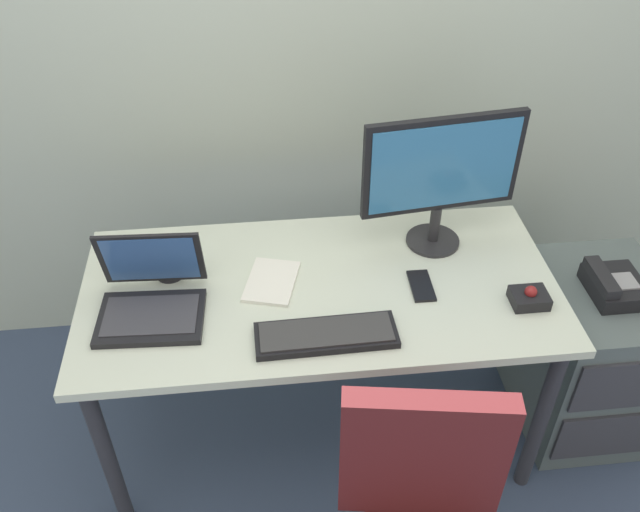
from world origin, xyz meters
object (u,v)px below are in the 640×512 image
object	(u,v)px
cell_phone	(421,286)
coffee_mug	(169,262)
monitor_main	(442,173)
trackball_mouse	(529,297)
desk_phone	(614,285)
paper_notepad	(272,282)
keyboard	(326,335)
laptop	(151,296)
file_cabinet	(587,354)

from	to	relation	value
cell_phone	coffee_mug	bearing A→B (deg)	170.37
monitor_main	trackball_mouse	size ratio (longest dim) A/B	4.69
desk_phone	paper_notepad	world-z (taller)	paper_notepad
keyboard	laptop	size ratio (longest dim) A/B	1.28
file_cabinet	keyboard	size ratio (longest dim) A/B	1.53
file_cabinet	coffee_mug	size ratio (longest dim) A/B	6.20
desk_phone	cell_phone	distance (m)	0.65
keyboard	monitor_main	bearing A→B (deg)	44.68
laptop	file_cabinet	bearing A→B (deg)	1.25
desk_phone	laptop	size ratio (longest dim) A/B	0.62
paper_notepad	coffee_mug	bearing A→B (deg)	166.62
trackball_mouse	paper_notepad	xyz separation A→B (m)	(-0.77, 0.18, -0.02)
desk_phone	laptop	bearing A→B (deg)	-179.38
trackball_mouse	keyboard	bearing A→B (deg)	-172.70
desk_phone	monitor_main	distance (m)	0.69
laptop	desk_phone	bearing A→B (deg)	0.62
cell_phone	keyboard	bearing A→B (deg)	-148.94
laptop	paper_notepad	bearing A→B (deg)	12.54
monitor_main	paper_notepad	distance (m)	0.64
desk_phone	trackball_mouse	world-z (taller)	trackball_mouse
file_cabinet	trackball_mouse	size ratio (longest dim) A/B	5.73
desk_phone	paper_notepad	bearing A→B (deg)	176.71
file_cabinet	coffee_mug	world-z (taller)	coffee_mug
cell_phone	trackball_mouse	bearing A→B (deg)	-18.24
file_cabinet	desk_phone	world-z (taller)	desk_phone
monitor_main	cell_phone	world-z (taller)	monitor_main
file_cabinet	cell_phone	size ratio (longest dim) A/B	4.44
keyboard	cell_phone	size ratio (longest dim) A/B	2.91
keyboard	cell_phone	bearing A→B (deg)	30.23
laptop	cell_phone	xyz separation A→B (m)	(0.83, 0.01, -0.05)
laptop	trackball_mouse	xyz separation A→B (m)	(1.13, -0.10, -0.03)
paper_notepad	cell_phone	size ratio (longest dim) A/B	1.46
desk_phone	paper_notepad	size ratio (longest dim) A/B	0.96
keyboard	paper_notepad	world-z (taller)	keyboard
desk_phone	cell_phone	size ratio (longest dim) A/B	1.41
file_cabinet	laptop	size ratio (longest dim) A/B	1.95
file_cabinet	laptop	xyz separation A→B (m)	(-1.49, -0.03, 0.46)
file_cabinet	paper_notepad	bearing A→B (deg)	177.57
monitor_main	paper_notepad	xyz separation A→B (m)	(-0.56, -0.15, -0.27)
keyboard	laptop	xyz separation A→B (m)	(-0.50, 0.18, 0.04)
trackball_mouse	cell_phone	distance (m)	0.33
keyboard	trackball_mouse	distance (m)	0.64
monitor_main	trackball_mouse	bearing A→B (deg)	-56.17
desk_phone	trackball_mouse	size ratio (longest dim) A/B	1.82
file_cabinet	trackball_mouse	xyz separation A→B (m)	(-0.35, -0.13, 0.43)
file_cabinet	monitor_main	bearing A→B (deg)	160.83
desk_phone	laptop	xyz separation A→B (m)	(-1.48, -0.02, 0.11)
desk_phone	monitor_main	bearing A→B (deg)	159.08
monitor_main	coffee_mug	xyz separation A→B (m)	(-0.87, -0.07, -0.23)
coffee_mug	paper_notepad	size ratio (longest dim) A/B	0.49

